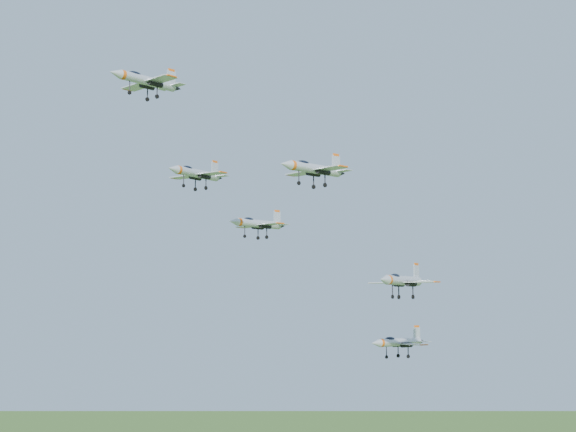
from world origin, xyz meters
TOP-DOWN VIEW (x-y plane):
  - jet_lead at (-15.44, 12.01)m, footprint 14.08×11.74m
  - jet_left_high at (-11.21, 3.53)m, footprint 11.97×10.15m
  - jet_right_high at (-9.88, -22.29)m, footprint 11.61×9.59m
  - jet_left_low at (4.60, 9.04)m, footprint 12.51×10.34m
  - jet_right_low at (13.98, -15.09)m, footprint 13.29×11.26m
  - jet_trail at (31.94, 2.80)m, footprint 13.79×11.32m

SIDE VIEW (x-z plane):
  - jet_trail at x=31.94m, z-range 122.44..126.14m
  - jet_right_low at x=13.98m, z-range 132.87..136.47m
  - jet_left_low at x=4.60m, z-range 142.99..146.33m
  - jet_right_high at x=-9.88m, z-range 146.75..149.86m
  - jet_left_high at x=-11.21m, z-range 149.29..152.53m
  - jet_lead at x=-15.44m, z-range 164.65..168.41m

